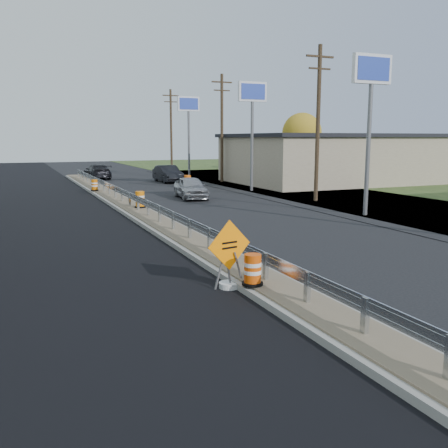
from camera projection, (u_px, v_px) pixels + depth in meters
name	position (u px, v px, depth m)	size (l,w,h in m)	color
ground	(190.00, 244.00, 18.58)	(140.00, 140.00, 0.00)	black
milled_overlay	(46.00, 214.00, 25.92)	(7.20, 120.00, 0.01)	black
median	(138.00, 212.00, 25.81)	(1.60, 55.00, 0.23)	gray
guardrail	(134.00, 198.00, 26.61)	(0.10, 46.15, 0.72)	silver
retail_building_near	(337.00, 158.00, 44.49)	(18.50, 12.50, 4.27)	tan
pylon_sign_south	(371.00, 84.00, 24.29)	(2.20, 0.30, 7.90)	slate
pylon_sign_mid	(252.00, 102.00, 36.06)	(2.20, 0.30, 7.90)	slate
pylon_sign_north	(188.00, 111.00, 48.73)	(2.20, 0.30, 7.90)	slate
utility_pole_smid	(318.00, 121.00, 30.37)	(1.90, 0.26, 9.40)	#473523
utility_pole_nmid	(222.00, 126.00, 43.95)	(1.90, 0.26, 9.40)	#473523
utility_pole_north	(171.00, 129.00, 57.53)	(1.90, 0.26, 9.40)	#473523
tree_far_yellow	(302.00, 133.00, 58.71)	(4.62, 4.62, 6.86)	#473523
caution_sign	(229.00, 271.00, 13.01)	(1.30, 0.55, 1.82)	white
barrel_median_near	(253.00, 270.00, 12.53)	(0.54, 0.54, 0.79)	black
barrel_median_mid	(140.00, 200.00, 26.55)	(0.60, 0.60, 0.87)	black
barrel_median_far	(94.00, 185.00, 35.15)	(0.54, 0.54, 0.79)	black
barrel_shoulder_mid	(188.00, 182.00, 39.71)	(0.67, 0.67, 0.99)	black
car_silver	(191.00, 188.00, 32.51)	(1.68, 4.18, 1.42)	#A5A5A9
car_dark_mid	(168.00, 174.00, 44.51)	(1.59, 4.56, 1.50)	black
car_dark_far	(97.00, 172.00, 48.08)	(1.99, 4.90, 1.42)	black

